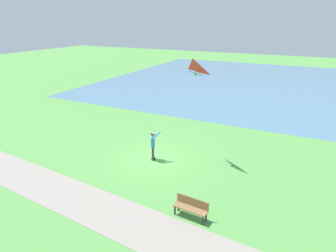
# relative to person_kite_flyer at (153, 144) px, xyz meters

# --- Properties ---
(ground_plane) EXTENTS (120.00, 120.00, 0.00)m
(ground_plane) POSITION_rel_person_kite_flyer_xyz_m (-0.04, -0.01, -1.05)
(ground_plane) COLOR #569947
(lake_water) EXTENTS (36.00, 44.00, 0.01)m
(lake_water) POSITION_rel_person_kite_flyer_xyz_m (-25.94, 3.99, -1.04)
(lake_water) COLOR teal
(lake_water) RESTS_ON ground
(walkway_path) EXTENTS (5.07, 32.09, 0.02)m
(walkway_path) POSITION_rel_person_kite_flyer_xyz_m (5.55, 1.99, -1.04)
(walkway_path) COLOR gray
(walkway_path) RESTS_ON ground
(person_kite_flyer) EXTENTS (0.53, 0.62, 1.83)m
(person_kite_flyer) POSITION_rel_person_kite_flyer_xyz_m (0.00, 0.00, 0.00)
(person_kite_flyer) COLOR #232328
(person_kite_flyer) RESTS_ON ground
(flying_kite) EXTENTS (1.55, 2.45, 4.26)m
(flying_kite) POSITION_rel_person_kite_flyer_xyz_m (-1.07, 1.96, 4.48)
(flying_kite) COLOR red
(park_bench_near_walkway) EXTENTS (0.56, 1.53, 0.88)m
(park_bench_near_walkway) POSITION_rel_person_kite_flyer_xyz_m (4.05, 4.12, -0.54)
(park_bench_near_walkway) COLOR olive
(park_bench_near_walkway) RESTS_ON ground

